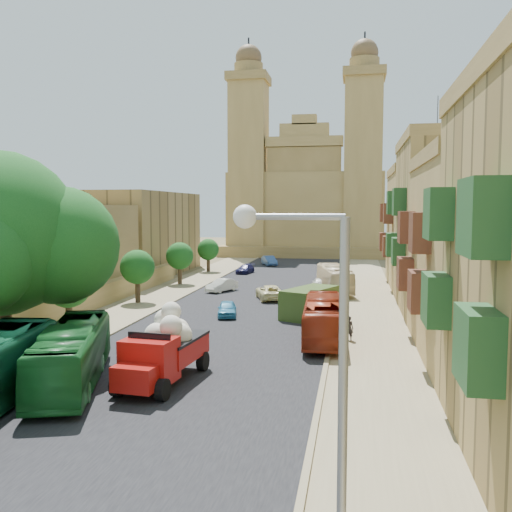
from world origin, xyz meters
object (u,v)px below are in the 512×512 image
(street_tree_c, at_px, (180,256))
(streetlamp, at_px, (317,371))
(church, at_px, (307,200))
(car_blue_b, at_px, (269,261))
(street_tree_d, at_px, (208,250))
(pedestrian_a, at_px, (349,328))
(olive_pickup, at_px, (310,303))
(car_cream, at_px, (270,292))
(car_dkblue, at_px, (245,269))
(street_tree_a, at_px, (68,285))
(bus_cream_east, at_px, (335,279))
(red_truck, at_px, (163,349))
(car_white_b, at_px, (319,283))
(car_blue_a, at_px, (227,309))
(pedestrian_c, at_px, (342,306))
(car_white_a, at_px, (222,285))
(street_tree_b, at_px, (137,267))
(bus_green_north, at_px, (72,355))
(bus_red_east, at_px, (323,319))

(street_tree_c, bearing_deg, streetlamp, -69.73)
(church, bearing_deg, car_blue_b, -99.29)
(street_tree_d, height_order, pedestrian_a, street_tree_d)
(street_tree_c, height_order, olive_pickup, street_tree_c)
(car_cream, height_order, car_dkblue, car_cream)
(street_tree_a, distance_m, bus_cream_east, 26.70)
(car_cream, bearing_deg, bus_cream_east, -153.51)
(red_truck, height_order, car_white_b, red_truck)
(car_blue_a, xyz_separation_m, pedestrian_c, (8.50, 1.71, 0.17))
(pedestrian_a, distance_m, pedestrian_c, 7.98)
(red_truck, distance_m, car_white_a, 28.97)
(street_tree_c, bearing_deg, car_blue_a, -61.99)
(street_tree_b, bearing_deg, car_cream, 17.87)
(car_blue_a, bearing_deg, car_blue_b, 82.46)
(bus_cream_east, distance_m, pedestrian_a, 20.16)
(car_blue_a, xyz_separation_m, car_cream, (2.00, 8.47, 0.07))
(street_tree_c, height_order, bus_cream_east, street_tree_c)
(bus_green_north, bearing_deg, pedestrian_c, 39.98)
(church, height_order, bus_red_east, church)
(bus_cream_east, distance_m, car_cream, 7.72)
(street_tree_a, height_order, pedestrian_a, street_tree_a)
(bus_cream_east, bearing_deg, pedestrian_a, 82.91)
(olive_pickup, height_order, car_dkblue, olive_pickup)
(streetlamp, xyz_separation_m, car_white_b, (-2.80, 46.96, -4.63))
(bus_green_north, xyz_separation_m, bus_red_east, (10.91, 10.89, -0.09))
(olive_pickup, bearing_deg, street_tree_b, 165.18)
(church, bearing_deg, car_blue_a, -90.96)
(car_cream, bearing_deg, street_tree_d, -79.57)
(car_dkblue, bearing_deg, car_white_b, -41.51)
(car_white_a, bearing_deg, street_tree_c, 165.79)
(car_white_b, relative_size, pedestrian_c, 2.24)
(car_cream, bearing_deg, red_truck, 69.02)
(car_blue_a, relative_size, car_blue_b, 0.84)
(bus_green_north, bearing_deg, car_blue_a, 60.89)
(street_tree_d, distance_m, car_white_b, 19.95)
(street_tree_c, xyz_separation_m, car_dkblue, (5.00, 10.94, -2.46))
(car_blue_a, distance_m, car_cream, 8.70)
(street_tree_b, relative_size, street_tree_d, 1.08)
(street_tree_c, relative_size, car_blue_a, 1.31)
(street_tree_c, relative_size, car_cream, 0.96)
(streetlamp, xyz_separation_m, car_white_a, (-12.05, 43.43, -4.59))
(car_white_b, bearing_deg, car_blue_b, -76.76)
(bus_cream_east, bearing_deg, street_tree_a, 40.08)
(street_tree_d, distance_m, bus_red_east, 39.04)
(street_tree_d, bearing_deg, car_white_b, -41.14)
(streetlamp, bearing_deg, street_tree_c, 110.27)
(red_truck, xyz_separation_m, olive_pickup, (5.48, 17.25, -0.55))
(bus_red_east, relative_size, car_blue_a, 2.75)
(red_truck, distance_m, car_blue_a, 16.38)
(bus_green_north, height_order, pedestrian_c, bus_green_north)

